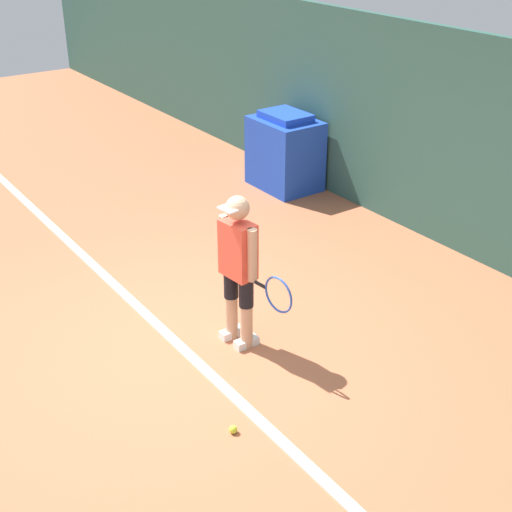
% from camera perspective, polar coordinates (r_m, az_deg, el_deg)
% --- Properties ---
extents(ground_plane, '(24.00, 24.00, 0.00)m').
position_cam_1_polar(ground_plane, '(6.92, -5.28, -7.13)').
color(ground_plane, '#B76642').
extents(back_wall, '(24.00, 0.10, 2.55)m').
position_cam_1_polar(back_wall, '(8.59, 16.35, 8.38)').
color(back_wall, '#2D564C').
rests_on(back_wall, ground_plane).
extents(court_baseline, '(21.60, 0.10, 0.01)m').
position_cam_1_polar(court_baseline, '(6.89, -5.93, -7.33)').
color(court_baseline, white).
rests_on(court_baseline, ground_plane).
extents(tennis_player, '(0.95, 0.30, 1.52)m').
position_cam_1_polar(tennis_player, '(6.51, -1.35, -0.80)').
color(tennis_player, tan).
rests_on(tennis_player, ground_plane).
extents(tennis_ball, '(0.07, 0.07, 0.07)m').
position_cam_1_polar(tennis_ball, '(5.90, -1.84, -13.70)').
color(tennis_ball, '#D1E533').
rests_on(tennis_ball, ground_plane).
extents(covered_chair, '(0.98, 0.74, 1.11)m').
position_cam_1_polar(covered_chair, '(10.37, 2.33, 8.32)').
color(covered_chair, blue).
rests_on(covered_chair, ground_plane).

